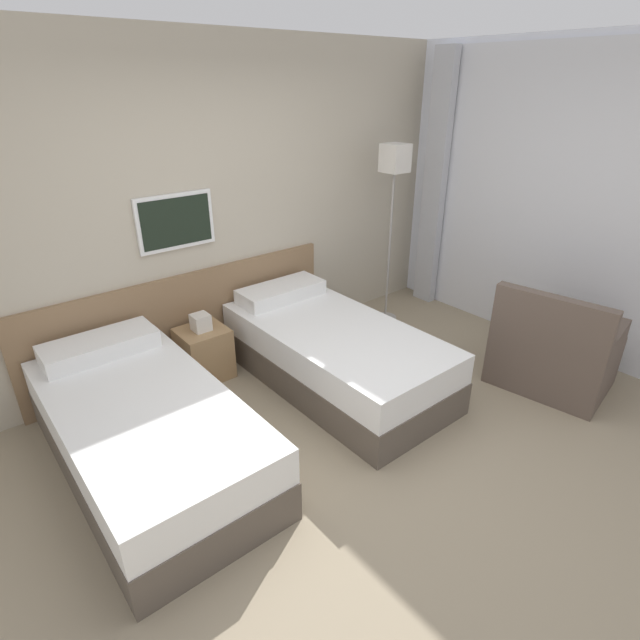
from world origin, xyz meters
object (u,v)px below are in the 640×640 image
Objects in this scene: bed_near_door at (146,431)px; floor_lamp at (394,177)px; bed_near_window at (334,353)px; nightstand at (204,352)px; armchair at (553,354)px.

floor_lamp is at bearing 11.44° from bed_near_door.
bed_near_window is 1.11m from nightstand.
floor_lamp is at bearing -5.30° from armchair.
armchair is at bearing -21.65° from bed_near_door.
bed_near_window is 3.39× the size of nightstand.
floor_lamp is 1.83× the size of armchair.
nightstand is at bearing 38.66° from armchair.
floor_lamp reaches higher than nightstand.
bed_near_door is 3.22m from armchair.
bed_near_door is at bearing 180.00° from bed_near_window.
bed_near_door is at bearing -168.56° from floor_lamp.
bed_near_window is 1.84m from floor_lamp.
nightstand is 2.42m from floor_lamp.
nightstand is 2.93m from armchair.
bed_near_window is (1.62, 0.00, 0.00)m from bed_near_door.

